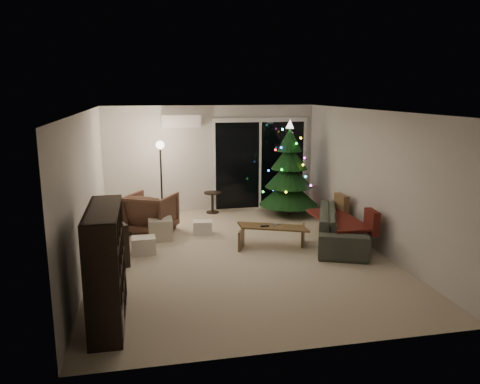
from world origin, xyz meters
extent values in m
plane|color=beige|center=(0.00, 0.00, 0.00)|extent=(6.50, 6.50, 0.00)
plane|color=white|center=(0.00, 0.00, 2.50)|extent=(6.50, 6.50, 0.00)
cube|color=silver|center=(0.00, 3.25, 1.25)|extent=(5.00, 0.02, 2.50)
cube|color=silver|center=(0.00, -3.25, 1.25)|extent=(5.00, 0.02, 2.50)
cube|color=silver|center=(-2.50, 0.00, 1.25)|extent=(0.02, 6.50, 2.50)
cube|color=silver|center=(2.50, 0.00, 1.25)|extent=(0.02, 6.50, 2.50)
cube|color=black|center=(1.20, 3.23, 1.05)|extent=(2.20, 0.02, 2.10)
cube|color=white|center=(-0.70, 3.13, 2.15)|extent=(0.90, 0.22, 0.28)
cube|color=#3F3833|center=(1.20, 3.75, -0.05)|extent=(2.60, 1.00, 0.10)
cube|color=white|center=(1.20, 4.15, 0.50)|extent=(2.20, 0.06, 1.00)
cube|color=black|center=(-2.25, 0.16, 0.36)|extent=(0.79, 1.22, 0.72)
cube|color=black|center=(-2.25, 0.16, 0.79)|extent=(0.36, 0.43, 0.15)
imported|color=#43362A|center=(-1.47, 1.62, 0.41)|extent=(1.19, 1.20, 0.81)
cube|color=beige|center=(-1.31, 1.11, 0.20)|extent=(0.46, 0.46, 0.41)
cube|color=white|center=(-1.64, 0.35, 0.15)|extent=(0.42, 0.33, 0.30)
cube|color=white|center=(-0.46, 1.30, 0.13)|extent=(0.41, 0.33, 0.27)
cylinder|color=black|center=(-0.03, 2.92, 0.25)|extent=(0.50, 0.50, 0.50)
cylinder|color=black|center=(-1.22, 2.37, 0.86)|extent=(0.28, 0.28, 1.73)
imported|color=#242622|center=(2.05, 0.17, 0.32)|extent=(1.63, 2.36, 0.64)
cube|color=#471813|center=(1.95, 0.17, 0.47)|extent=(0.69, 1.59, 0.05)
cube|color=brown|center=(2.30, 0.82, 0.58)|extent=(0.16, 0.43, 0.42)
cube|color=#471813|center=(2.30, -0.48, 0.58)|extent=(0.16, 0.43, 0.42)
cube|color=black|center=(0.55, 0.24, 0.40)|extent=(0.16, 0.05, 0.02)
cube|color=slate|center=(0.80, 0.29, 0.40)|extent=(0.15, 0.09, 0.02)
cone|color=#144117|center=(1.67, 2.37, 1.10)|extent=(1.64, 1.64, 2.19)
camera|label=1|loc=(-1.56, -7.74, 2.83)|focal=35.00mm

